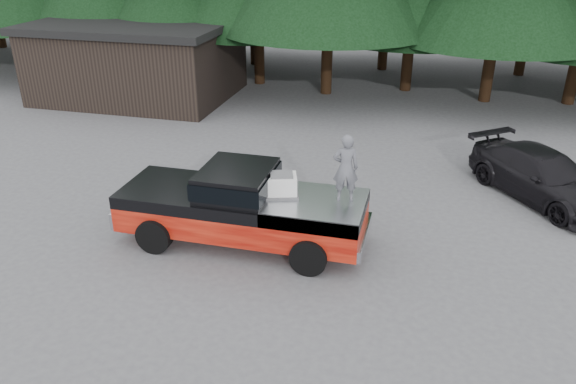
% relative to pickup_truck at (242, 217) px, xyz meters
% --- Properties ---
extents(ground, '(120.00, 120.00, 0.00)m').
position_rel_pickup_truck_xyz_m(ground, '(0.37, -0.74, -0.67)').
color(ground, '#4B4B4D').
rests_on(ground, ground).
extents(pickup_truck, '(6.00, 2.04, 1.33)m').
position_rel_pickup_truck_xyz_m(pickup_truck, '(0.00, 0.00, 0.00)').
color(pickup_truck, red).
rests_on(pickup_truck, ground).
extents(truck_cab, '(1.66, 1.90, 0.59)m').
position_rel_pickup_truck_xyz_m(truck_cab, '(-0.10, 0.00, 0.96)').
color(truck_cab, black).
rests_on(truck_cab, pickup_truck).
extents(air_compressor, '(0.82, 0.74, 0.47)m').
position_rel_pickup_truck_xyz_m(air_compressor, '(0.96, 0.09, 0.90)').
color(air_compressor, white).
rests_on(air_compressor, pickup_truck).
extents(man_on_bed, '(0.64, 0.49, 1.57)m').
position_rel_pickup_truck_xyz_m(man_on_bed, '(2.40, 0.19, 1.45)').
color(man_on_bed, '#595A61').
rests_on(man_on_bed, pickup_truck).
extents(parked_car, '(4.33, 4.83, 1.35)m').
position_rel_pickup_truck_xyz_m(parked_car, '(7.33, 4.41, 0.01)').
color(parked_car, black).
rests_on(parked_car, ground).
extents(utility_building, '(8.40, 6.40, 3.30)m').
position_rel_pickup_truck_xyz_m(utility_building, '(-8.63, 11.26, 1.00)').
color(utility_building, black).
rests_on(utility_building, ground).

